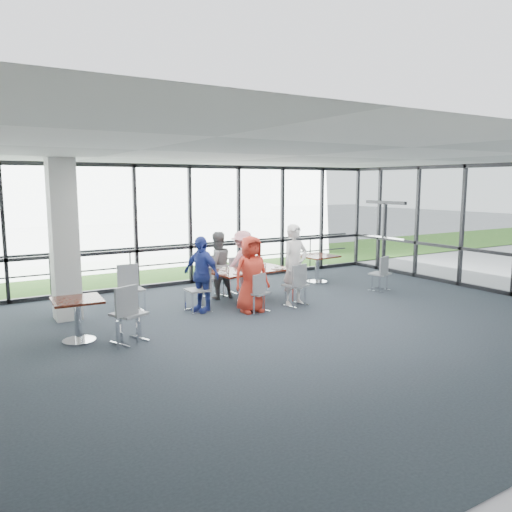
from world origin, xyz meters
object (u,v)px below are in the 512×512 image
chair_main_fr (240,276)px  chair_spare_lb (131,290)px  diner_far_right (243,262)px  chair_main_end (198,290)px  diner_far_left (217,265)px  diner_near_right (295,265)px  chair_spare_r (380,274)px  side_table_left (77,306)px  chair_main_fl (215,278)px  chair_main_nr (296,285)px  side_table_right (317,259)px  diner_end (201,274)px  main_table (249,275)px  diner_near_left (251,274)px  chair_main_nl (257,293)px  structural_column (64,240)px  chair_spare_la (129,314)px

chair_main_fr → chair_spare_lb: 2.93m
diner_far_right → chair_main_end: bearing=22.7°
chair_spare_lb → diner_far_left: bearing=-173.6°
chair_main_end → chair_spare_lb: size_ratio=0.96×
diner_near_right → chair_spare_r: (2.67, 0.02, -0.46)m
diner_far_left → chair_main_fr: bearing=-161.9°
side_table_left → chair_main_fl: chair_main_fl is taller
chair_main_fl → chair_spare_r: chair_main_fl is taller
chair_main_nr → chair_main_fl: (-1.14, 1.70, 0.01)m
side_table_right → chair_main_fr: 2.49m
diner_far_right → diner_end: (-1.66, -1.11, 0.03)m
diner_far_left → chair_spare_r: size_ratio=1.80×
main_table → chair_main_end: 1.42m
side_table_right → diner_near_left: size_ratio=0.62×
diner_far_left → chair_main_nl: size_ratio=1.91×
chair_main_nr → chair_main_fr: 1.86m
chair_main_nr → chair_main_fl: chair_main_fl is taller
diner_near_right → chair_main_nr: (-0.07, -0.13, -0.44)m
structural_column → chair_spare_lb: (1.26, -0.18, -1.11)m
chair_main_fl → diner_far_right: bearing=170.9°
chair_main_fl → chair_spare_r: 4.18m
side_table_left → diner_end: 2.81m
side_table_right → diner_far_left: bearing=-175.0°
chair_main_end → side_table_right: bearing=106.2°
diner_near_right → chair_main_end: size_ratio=1.94×
main_table → chair_main_nl: chair_main_nl is taller
main_table → chair_main_fl: size_ratio=2.04×
chair_main_fr → chair_spare_r: (3.12, -1.67, 0.03)m
diner_near_left → diner_far_left: size_ratio=1.03×
chair_main_end → chair_main_nr: bearing=71.8°
chair_main_nl → chair_main_nr: 1.01m
diner_far_right → chair_main_nr: size_ratio=1.66×
diner_far_right → chair_main_fl: 0.88m
diner_far_right → chair_spare_r: (3.05, -1.63, -0.34)m
side_table_right → diner_end: bearing=-163.6°
chair_main_nr → structural_column: bearing=148.4°
diner_far_right → diner_near_right: bearing=93.8°
diner_near_left → chair_spare_lb: bearing=151.4°
main_table → diner_far_left: (-0.48, 0.69, 0.18)m
diner_end → diner_far_left: bearing=115.7°
side_table_right → structural_column: bearing=-177.2°
main_table → side_table_right: bearing=12.6°
chair_main_fr → chair_spare_lb: (-2.89, -0.46, 0.07)m
structural_column → chair_main_end: 2.85m
chair_main_fr → chair_spare_la: size_ratio=0.82×
structural_column → chair_main_fr: structural_column is taller
chair_spare_la → chair_spare_r: bearing=-17.3°
side_table_right → chair_spare_lb: 5.39m
chair_main_end → diner_far_left: bearing=134.4°
chair_main_fl → chair_main_end: chair_main_fl is taller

